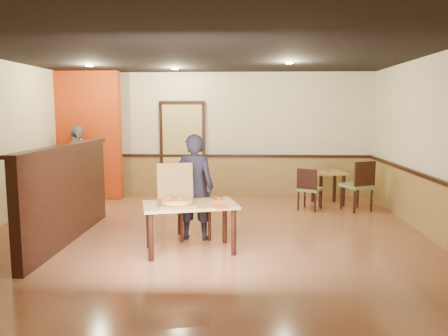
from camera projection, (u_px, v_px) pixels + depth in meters
The scene contains 26 objects.
floor at pixel (203, 239), 6.65m from camera, with size 7.00×7.00×0.00m, color #A66240.
ceiling at pixel (202, 50), 6.29m from camera, with size 7.00×7.00×0.00m, color black.
wall_back at pixel (218, 135), 9.93m from camera, with size 7.00×7.00×0.00m, color beige.
wall_right at pixel (444, 148), 6.30m from camera, with size 7.00×7.00×0.00m, color beige.
wainscot_back at pixel (218, 176), 10.03m from camera, with size 7.00×0.04×0.90m, color olive.
chair_rail_back at pixel (217, 156), 9.95m from camera, with size 7.00×0.06×0.06m, color black.
wainscot_right at pixel (438, 212), 6.42m from camera, with size 0.04×7.00×0.90m, color olive.
chair_rail_right at pixel (438, 181), 6.36m from camera, with size 0.06×7.00×0.06m, color black.
back_door at pixel (183, 150), 9.98m from camera, with size 0.90×0.06×2.10m, color tan.
booth_partition at pixel (67, 193), 6.45m from camera, with size 0.20×3.10×1.44m.
red_accent_panel at pixel (85, 135), 9.58m from camera, with size 1.60×0.20×2.78m, color #B3340C.
spot_a at pixel (90, 66), 8.18m from camera, with size 0.14×0.14×0.02m, color #FFF5B2.
spot_b at pixel (175, 69), 8.80m from camera, with size 0.14×0.14×0.02m, color #FFF5B2.
spot_c at pixel (289, 63), 7.71m from camera, with size 0.14×0.14×0.02m, color #FFF5B2.
main_table at pixel (190, 211), 5.98m from camera, with size 1.41×1.03×0.68m.
diner_chair at pixel (193, 201), 6.72m from camera, with size 0.61×0.61×1.02m.
side_chair_left at pixel (309, 187), 8.50m from camera, with size 0.56×0.56×0.83m.
side_chair_right at pixel (359, 184), 8.43m from camera, with size 0.65×0.65×0.99m.
side_table at pixel (328, 180), 9.07m from camera, with size 0.74×0.74×0.68m.
diner at pixel (194, 187), 6.54m from camera, with size 0.59×0.38×1.60m, color black.
passerby at pixel (78, 164), 9.30m from camera, with size 0.96×0.40×1.64m, color gray.
pizza_box at pixel (177, 199), 5.93m from camera, with size 0.63×0.69×0.53m.
pizza at pixel (177, 201), 5.88m from camera, with size 0.42×0.42×0.03m, color #E29E52.
napkin_near at pixel (221, 206), 5.78m from camera, with size 0.27×0.27×0.01m.
napkin_far at pixel (217, 199), 6.27m from camera, with size 0.25×0.25×0.01m.
condiment at pixel (327, 168), 9.00m from camera, with size 0.06×0.06×0.15m, color #94571B.
Camera 1 is at (0.63, -6.43, 1.93)m, focal length 35.00 mm.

